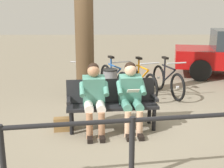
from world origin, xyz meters
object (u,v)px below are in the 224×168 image
(bench, at_px, (112,100))
(litter_bin, at_px, (110,85))
(bicycle_silver, at_px, (114,80))
(handbag, at_px, (63,124))
(bicycle_black, at_px, (142,81))
(person_reading, at_px, (131,94))
(person_companion, at_px, (94,95))
(bicycle_blue, at_px, (85,80))
(tree_trunk, at_px, (84,12))
(bicycle_green, at_px, (168,81))

(bench, relative_size, litter_bin, 2.14)
(bicycle_silver, bearing_deg, litter_bin, -33.42)
(handbag, relative_size, bicycle_black, 0.19)
(person_reading, distance_m, bicycle_black, 2.20)
(bench, relative_size, person_companion, 1.37)
(person_companion, height_order, bicycle_silver, person_companion)
(bicycle_blue, bearing_deg, bicycle_black, 89.68)
(tree_trunk, distance_m, bicycle_black, 2.21)
(person_reading, xyz_separation_m, bicycle_green, (-1.08, -2.17, -0.31))
(handbag, relative_size, bicycle_blue, 0.18)
(bicycle_blue, bearing_deg, person_companion, 16.52)
(tree_trunk, height_order, litter_bin, tree_trunk)
(tree_trunk, bearing_deg, person_reading, 119.42)
(person_companion, distance_m, bicycle_green, 2.83)
(tree_trunk, distance_m, bicycle_silver, 1.94)
(handbag, bearing_deg, person_companion, 177.44)
(person_reading, bearing_deg, person_companion, -0.05)
(bench, distance_m, bicycle_silver, 2.19)
(bench, relative_size, bicycle_green, 1.00)
(bench, height_order, bicycle_green, bicycle_green)
(bench, distance_m, person_companion, 0.39)
(bench, relative_size, bicycle_silver, 1.05)
(bench, bearing_deg, bicycle_silver, -98.20)
(bicycle_green, bearing_deg, bicycle_black, -102.60)
(litter_bin, distance_m, bicycle_blue, 0.94)
(person_companion, bearing_deg, bench, -153.03)
(bench, relative_size, tree_trunk, 0.40)
(litter_bin, bearing_deg, bicycle_silver, -99.29)
(bicycle_black, bearing_deg, bicycle_green, 74.46)
(bench, distance_m, handbag, 0.97)
(person_companion, relative_size, tree_trunk, 0.29)
(litter_bin, xyz_separation_m, bicycle_green, (-1.43, -0.51, -0.02))
(person_companion, relative_size, litter_bin, 1.57)
(tree_trunk, relative_size, bicycle_black, 2.53)
(bicycle_black, bearing_deg, litter_bin, -77.44)
(bicycle_black, bearing_deg, bench, -39.53)
(litter_bin, xyz_separation_m, bicycle_silver, (-0.11, -0.66, -0.02))
(person_reading, height_order, person_companion, same)
(bicycle_blue, bearing_deg, tree_trunk, 14.17)
(litter_bin, xyz_separation_m, bicycle_blue, (0.64, -0.69, -0.02))
(bicycle_silver, bearing_deg, person_companion, -33.49)
(person_reading, xyz_separation_m, bicycle_blue, (0.99, -2.35, -0.31))
(bicycle_black, xyz_separation_m, bicycle_silver, (0.67, -0.18, 0.00))
(person_reading, height_order, litter_bin, person_reading)
(bicycle_silver, relative_size, bicycle_blue, 0.93)
(litter_bin, height_order, bicycle_black, bicycle_black)
(bicycle_black, relative_size, bicycle_blue, 0.96)
(person_reading, distance_m, handbag, 1.32)
(handbag, distance_m, tree_trunk, 2.55)
(person_reading, relative_size, bicycle_green, 0.74)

